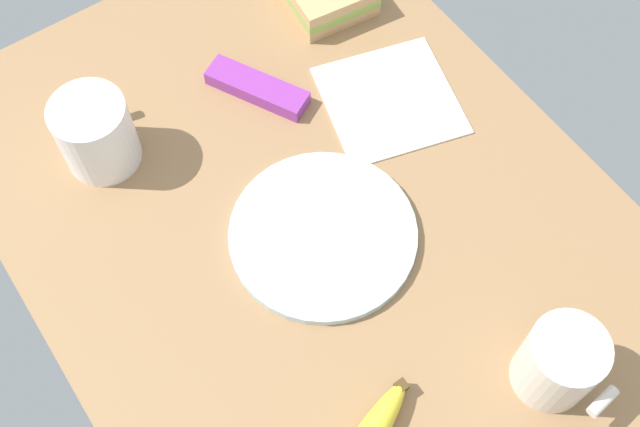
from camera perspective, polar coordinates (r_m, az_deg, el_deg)
name	(u,v)px	position (r cm, az deg, el deg)	size (l,w,h in cm)	color
tabletop	(320,230)	(92.76, 0.00, -1.16)	(90.00, 64.00, 2.00)	#936D47
plate_of_food	(323,235)	(90.69, 0.21, -1.52)	(21.49, 21.49, 1.20)	silver
coffee_mug_black	(559,362)	(84.00, 16.71, -10.13)	(10.09, 7.91, 9.48)	silver
coffee_mug_milky	(95,133)	(96.05, -15.73, 5.58)	(11.33, 8.86, 9.58)	white
snack_bar	(257,88)	(101.41, -4.50, 8.92)	(13.21, 3.66, 2.00)	purple
paper_napkin	(390,100)	(101.42, 5.01, 8.06)	(15.84, 15.84, 0.30)	white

